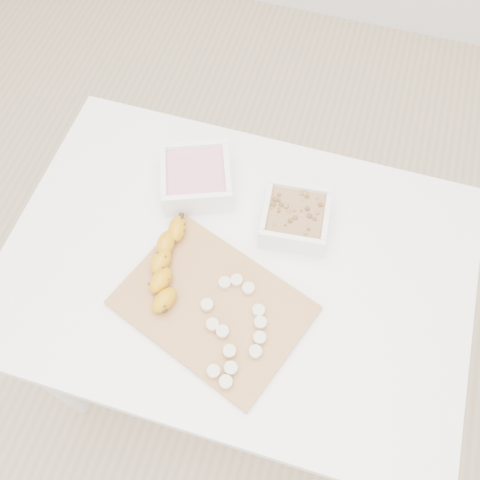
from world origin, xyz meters
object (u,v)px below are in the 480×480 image
(bowl_yogurt, at_px, (196,178))
(cutting_board, at_px, (213,306))
(banana, at_px, (167,265))
(bowl_granola, at_px, (295,218))
(table, at_px, (236,283))

(bowl_yogurt, bearing_deg, cutting_board, -64.86)
(bowl_yogurt, height_order, banana, bowl_yogurt)
(cutting_board, distance_m, banana, 0.13)
(bowl_granola, distance_m, banana, 0.29)
(bowl_granola, bearing_deg, banana, -140.76)
(cutting_board, bearing_deg, bowl_granola, 64.42)
(bowl_granola, bearing_deg, cutting_board, -115.58)
(table, xyz_separation_m, bowl_yogurt, (-0.14, 0.17, 0.13))
(table, xyz_separation_m, banana, (-0.13, -0.06, 0.13))
(table, relative_size, banana, 4.64)
(bowl_granola, relative_size, cutting_board, 0.42)
(table, distance_m, bowl_yogurt, 0.26)
(cutting_board, height_order, banana, banana)
(cutting_board, xyz_separation_m, banana, (-0.12, 0.05, 0.03))
(bowl_granola, xyz_separation_m, banana, (-0.23, -0.19, -0.00))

